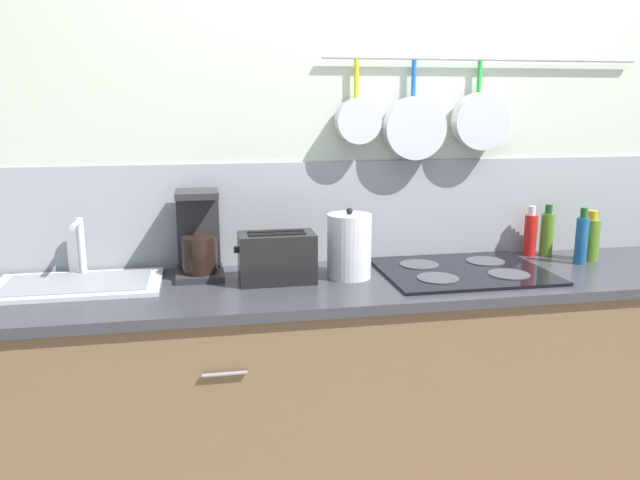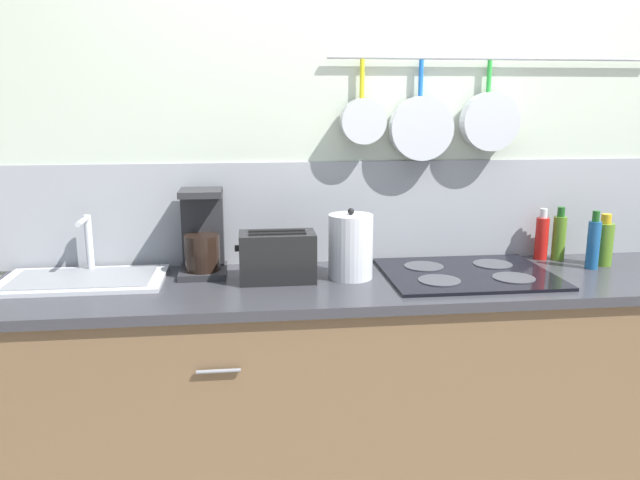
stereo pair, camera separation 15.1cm
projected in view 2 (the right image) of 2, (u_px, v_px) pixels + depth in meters
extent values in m
cube|color=#B2BCA8|center=(417.00, 171.00, 2.55)|extent=(7.20, 0.06, 2.60)
cube|color=gray|center=(416.00, 209.00, 2.58)|extent=(7.20, 0.07, 0.41)
cylinder|color=#B7BABF|center=(495.00, 58.00, 2.43)|extent=(1.33, 0.02, 0.02)
cylinder|color=gold|center=(362.00, 79.00, 2.39)|extent=(0.02, 0.02, 0.14)
cylinder|color=#B7BABF|center=(363.00, 121.00, 2.39)|extent=(0.17, 0.07, 0.17)
cylinder|color=#1959B2|center=(421.00, 78.00, 2.42)|extent=(0.02, 0.02, 0.14)
cylinder|color=#B7BABF|center=(421.00, 128.00, 2.43)|extent=(0.25, 0.06, 0.25)
cylinder|color=green|center=(489.00, 76.00, 2.45)|extent=(0.02, 0.02, 0.12)
cylinder|color=#B7BABF|center=(490.00, 122.00, 2.45)|extent=(0.23, 0.06, 0.23)
cube|color=brown|center=(433.00, 399.00, 2.41)|extent=(3.20, 0.55, 0.90)
cylinder|color=slate|center=(219.00, 371.00, 1.98)|extent=(0.14, 0.01, 0.01)
cube|color=#2D2D33|center=(438.00, 283.00, 2.31)|extent=(3.24, 0.59, 0.03)
cube|color=#B7BABF|center=(83.00, 280.00, 2.26)|extent=(0.58, 0.34, 0.01)
cube|color=slate|center=(83.00, 278.00, 2.25)|extent=(0.49, 0.27, 0.00)
cylinder|color=#B7BABF|center=(89.00, 244.00, 2.35)|extent=(0.03, 0.03, 0.23)
cylinder|color=#B7BABF|center=(83.00, 221.00, 2.27)|extent=(0.02, 0.13, 0.02)
cube|color=#262628|center=(203.00, 271.00, 2.36)|extent=(0.17, 0.21, 0.02)
cube|color=#262628|center=(203.00, 229.00, 2.39)|extent=(0.16, 0.07, 0.32)
cylinder|color=black|center=(202.00, 253.00, 2.31)|extent=(0.13, 0.13, 0.13)
cube|color=#262628|center=(201.00, 193.00, 2.31)|extent=(0.16, 0.16, 0.02)
cube|color=black|center=(277.00, 257.00, 2.26)|extent=(0.27, 0.15, 0.18)
cube|color=black|center=(277.00, 234.00, 2.21)|extent=(0.21, 0.03, 0.00)
cube|color=black|center=(277.00, 231.00, 2.26)|extent=(0.21, 0.03, 0.00)
cube|color=black|center=(237.00, 248.00, 2.23)|extent=(0.02, 0.02, 0.02)
cylinder|color=#B7BABF|center=(351.00, 246.00, 2.29)|extent=(0.16, 0.16, 0.24)
sphere|color=black|center=(351.00, 211.00, 2.26)|extent=(0.02, 0.02, 0.02)
cube|color=black|center=(467.00, 274.00, 2.35)|extent=(0.62, 0.50, 0.01)
cylinder|color=#38383D|center=(439.00, 280.00, 2.23)|extent=(0.15, 0.15, 0.00)
cylinder|color=#38383D|center=(514.00, 278.00, 2.27)|extent=(0.15, 0.15, 0.00)
cylinder|color=#38383D|center=(424.00, 266.00, 2.43)|extent=(0.15, 0.15, 0.00)
cylinder|color=#38383D|center=(493.00, 264.00, 2.46)|extent=(0.15, 0.15, 0.00)
cylinder|color=red|center=(542.00, 239.00, 2.57)|extent=(0.05, 0.05, 0.17)
cylinder|color=beige|center=(544.00, 213.00, 2.55)|extent=(0.03, 0.03, 0.04)
cylinder|color=#4C721E|center=(559.00, 238.00, 2.56)|extent=(0.05, 0.05, 0.18)
cylinder|color=#194C19|center=(561.00, 212.00, 2.54)|extent=(0.03, 0.03, 0.04)
cylinder|color=navy|center=(593.00, 245.00, 2.42)|extent=(0.05, 0.05, 0.19)
cylinder|color=#194C19|center=(596.00, 216.00, 2.40)|extent=(0.03, 0.03, 0.04)
cylinder|color=#4C721E|center=(604.00, 244.00, 2.48)|extent=(0.07, 0.07, 0.17)
cylinder|color=#B28C19|center=(606.00, 219.00, 2.46)|extent=(0.04, 0.04, 0.04)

